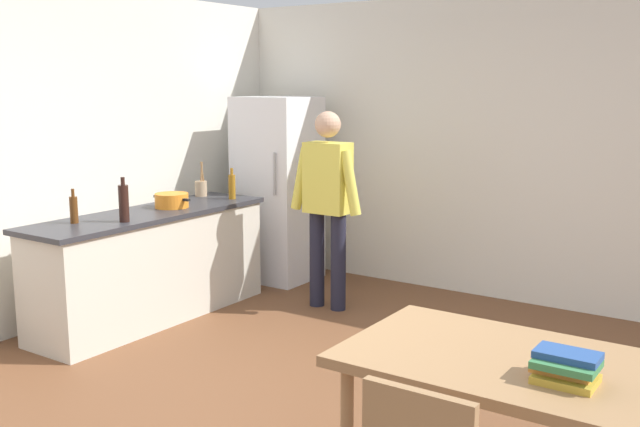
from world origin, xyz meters
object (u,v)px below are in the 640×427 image
cooking_pot (172,200)px  bottle_beer_brown (74,209)px  refrigerator (278,189)px  bottle_oil_amber (232,186)px  dining_table (505,374)px  bottle_wine_dark (124,203)px  utensil_jar (201,188)px  book_stack (566,367)px  person (327,197)px

cooking_pot → bottle_beer_brown: bearing=-96.6°
refrigerator → bottle_beer_brown: 2.27m
bottle_beer_brown → bottle_oil_amber: bottle_oil_amber is taller
dining_table → cooking_pot: bearing=158.3°
bottle_wine_dark → bottle_beer_brown: bearing=-137.8°
dining_table → utensil_jar: size_ratio=4.37×
bottle_oil_amber → bottle_wine_dark: bottle_wine_dark is taller
bottle_oil_amber → cooking_pot: bearing=-101.3°
cooking_pot → book_stack: 3.97m
bottle_beer_brown → bottle_wine_dark: (0.27, 0.24, 0.04)m
refrigerator → bottle_oil_amber: refrigerator is taller
bottle_beer_brown → bottle_oil_amber: size_ratio=0.93×
utensil_jar → bottle_oil_amber: size_ratio=1.14×
refrigerator → bottle_wine_dark: bearing=-87.9°
utensil_jar → refrigerator: bearing=67.6°
bottle_oil_amber → dining_table: bearing=-31.2°
bottle_wine_dark → person: bearing=59.0°
utensil_jar → cooking_pot: bearing=-69.5°
refrigerator → utensil_jar: bearing=-112.4°
refrigerator → bottle_oil_amber: size_ratio=6.43×
utensil_jar → bottle_wine_dark: (0.39, -1.25, 0.07)m
bottle_beer_brown → bottle_wine_dark: bottle_wine_dark is taller
bottle_beer_brown → refrigerator: bearing=85.1°
refrigerator → cooking_pot: refrigerator is taller
person → cooking_pot: (-1.04, -0.80, -0.02)m
refrigerator → book_stack: refrigerator is taller
person → bottle_wine_dark: (-0.87, -1.46, 0.07)m
person → bottle_oil_amber: 0.93m
cooking_pot → dining_table: bearing=-21.7°
book_stack → cooking_pot: bearing=158.3°
dining_table → book_stack: (0.29, -0.12, 0.14)m
utensil_jar → bottle_oil_amber: bearing=5.4°
refrigerator → dining_table: size_ratio=1.29×
dining_table → bottle_oil_amber: bottle_oil_amber is taller
bottle_oil_amber → bottle_wine_dark: 1.29m
person → book_stack: bearing=-40.6°
bottle_beer_brown → book_stack: bottle_beer_brown is taller
refrigerator → bottle_wine_dark: (0.08, -2.01, 0.15)m
cooking_pot → bottle_beer_brown: bottle_beer_brown is taller
cooking_pot → bottle_beer_brown: size_ratio=1.54×
utensil_jar → book_stack: (3.90, -2.06, -0.17)m
book_stack → bottle_oil_amber: bearing=149.5°
dining_table → utensil_jar: utensil_jar is taller
dining_table → book_stack: bearing=-22.6°
cooking_pot → utensil_jar: size_ratio=1.25×
bottle_beer_brown → book_stack: size_ratio=1.00×
refrigerator → cooking_pot: bearing=-93.8°
person → bottle_wine_dark: bearing=-121.0°
bottle_beer_brown → bottle_oil_amber: 1.55m
cooking_pot → utensil_jar: (-0.22, 0.60, 0.02)m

